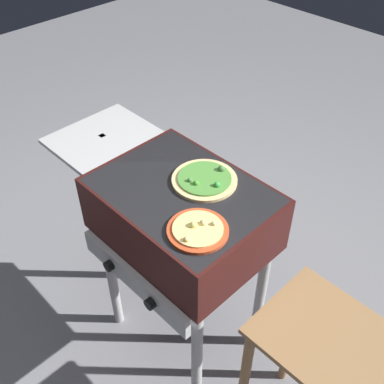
# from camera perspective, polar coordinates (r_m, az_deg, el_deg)

# --- Properties ---
(ground_plane) EXTENTS (8.00, 8.00, 0.00)m
(ground_plane) POSITION_cam_1_polar(r_m,az_deg,el_deg) (2.31, -0.91, -16.82)
(ground_plane) COLOR gray
(grill) EXTENTS (0.96, 0.53, 0.90)m
(grill) POSITION_cam_1_polar(r_m,az_deg,el_deg) (1.73, -1.60, -3.17)
(grill) COLOR #38110F
(grill) RESTS_ON ground_plane
(pizza_veggie) EXTENTS (0.24, 0.24, 0.04)m
(pizza_veggie) POSITION_cam_1_polar(r_m,az_deg,el_deg) (1.65, 1.61, 1.58)
(pizza_veggie) COLOR #E0C17F
(pizza_veggie) RESTS_ON grill
(pizza_cheese) EXTENTS (0.20, 0.20, 0.03)m
(pizza_cheese) POSITION_cam_1_polar(r_m,az_deg,el_deg) (1.47, 0.72, -4.75)
(pizza_cheese) COLOR #C64723
(pizza_cheese) RESTS_ON grill
(prep_table) EXTENTS (0.44, 0.36, 0.71)m
(prep_table) POSITION_cam_1_polar(r_m,az_deg,el_deg) (1.69, 15.66, -20.61)
(prep_table) COLOR olive
(prep_table) RESTS_ON ground_plane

